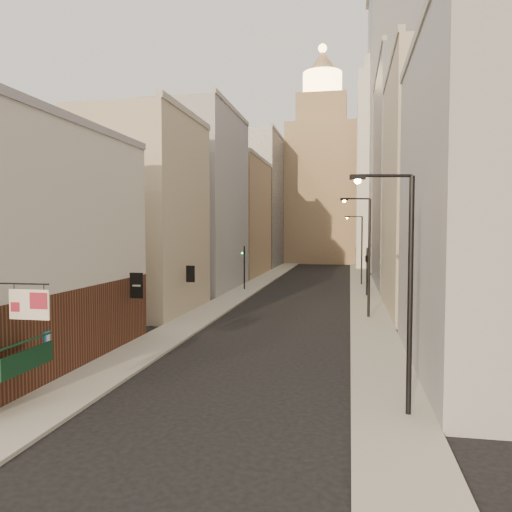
% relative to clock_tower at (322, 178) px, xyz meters
% --- Properties ---
extents(ground, '(360.00, 360.00, 0.00)m').
position_rel_clock_tower_xyz_m(ground, '(1.00, -92.00, -17.63)').
color(ground, black).
rests_on(ground, ground).
extents(sidewalk_left, '(3.00, 140.00, 0.15)m').
position_rel_clock_tower_xyz_m(sidewalk_left, '(-5.50, -37.00, -17.56)').
color(sidewalk_left, gray).
rests_on(sidewalk_left, ground).
extents(sidewalk_right, '(3.00, 140.00, 0.15)m').
position_rel_clock_tower_xyz_m(sidewalk_right, '(7.50, -37.00, -17.56)').
color(sidewalk_right, gray).
rests_on(sidewalk_right, ground).
extents(near_building_left, '(8.30, 23.04, 12.30)m').
position_rel_clock_tower_xyz_m(near_building_left, '(-9.99, -83.00, -11.61)').
color(near_building_left, brown).
rests_on(near_building_left, ground).
extents(left_bldg_beige, '(8.00, 12.00, 16.00)m').
position_rel_clock_tower_xyz_m(left_bldg_beige, '(-11.00, -66.00, -9.63)').
color(left_bldg_beige, tan).
rests_on(left_bldg_beige, ground).
extents(left_bldg_grey, '(8.00, 16.00, 20.00)m').
position_rel_clock_tower_xyz_m(left_bldg_grey, '(-11.00, -50.00, -7.63)').
color(left_bldg_grey, gray).
rests_on(left_bldg_grey, ground).
extents(left_bldg_tan, '(8.00, 18.00, 17.00)m').
position_rel_clock_tower_xyz_m(left_bldg_tan, '(-11.00, -32.00, -9.13)').
color(left_bldg_tan, '#8C7154').
rests_on(left_bldg_tan, ground).
extents(left_bldg_wingrid, '(8.00, 20.00, 24.00)m').
position_rel_clock_tower_xyz_m(left_bldg_wingrid, '(-11.00, -12.00, -5.63)').
color(left_bldg_wingrid, gray).
rests_on(left_bldg_wingrid, ground).
extents(right_bldg_grey, '(8.00, 16.00, 16.00)m').
position_rel_clock_tower_xyz_m(right_bldg_grey, '(13.00, -80.00, -9.63)').
color(right_bldg_grey, gray).
rests_on(right_bldg_grey, ground).
extents(right_bldg_beige, '(8.00, 16.00, 20.00)m').
position_rel_clock_tower_xyz_m(right_bldg_beige, '(13.00, -62.00, -7.63)').
color(right_bldg_beige, tan).
rests_on(right_bldg_beige, ground).
extents(right_bldg_wingrid, '(8.00, 20.00, 26.00)m').
position_rel_clock_tower_xyz_m(right_bldg_wingrid, '(13.00, -42.00, -4.63)').
color(right_bldg_wingrid, gray).
rests_on(right_bldg_wingrid, ground).
extents(highrise, '(21.00, 23.00, 51.20)m').
position_rel_clock_tower_xyz_m(highrise, '(19.00, -14.00, 8.02)').
color(highrise, gray).
rests_on(highrise, ground).
extents(clock_tower, '(14.00, 14.00, 44.90)m').
position_rel_clock_tower_xyz_m(clock_tower, '(0.00, 0.00, 0.00)').
color(clock_tower, '#8C7154').
rests_on(clock_tower, ground).
extents(white_tower, '(8.00, 8.00, 41.50)m').
position_rel_clock_tower_xyz_m(white_tower, '(11.00, -14.00, 0.97)').
color(white_tower, silver).
rests_on(white_tower, ground).
extents(streetlamp_near, '(2.29, 0.66, 8.83)m').
position_rel_clock_tower_xyz_m(streetlamp_near, '(7.83, -86.58, -12.59)').
color(streetlamp_near, black).
rests_on(streetlamp_near, ground).
extents(streetlamp_mid, '(2.31, 1.03, 9.25)m').
position_rel_clock_tower_xyz_m(streetlamp_mid, '(7.14, -66.23, -12.35)').
color(streetlamp_mid, black).
rests_on(streetlamp_mid, ground).
extents(streetlamp_far, '(2.18, 0.73, 8.48)m').
position_rel_clock_tower_xyz_m(streetlamp_far, '(7.13, -43.15, -12.79)').
color(streetlamp_far, black).
rests_on(streetlamp_far, ground).
extents(traffic_light_left, '(0.58, 0.50, 5.00)m').
position_rel_clock_tower_xyz_m(traffic_light_left, '(-5.73, -50.51, -13.96)').
color(traffic_light_left, black).
rests_on(traffic_light_left, ground).
extents(traffic_light_right, '(0.73, 0.73, 5.00)m').
position_rel_clock_tower_xyz_m(traffic_light_right, '(7.63, -53.28, -13.78)').
color(traffic_light_right, black).
rests_on(traffic_light_right, ground).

